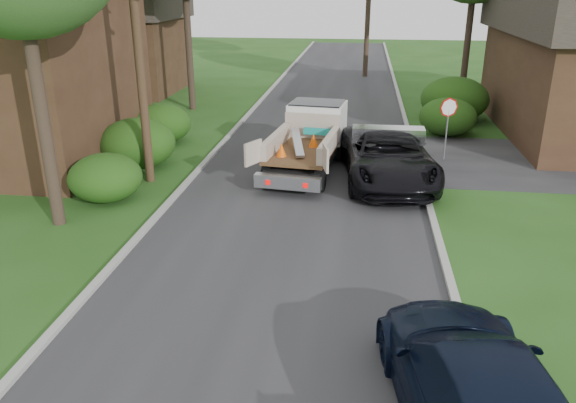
% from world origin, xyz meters
% --- Properties ---
extents(ground, '(120.00, 120.00, 0.00)m').
position_xyz_m(ground, '(0.00, 0.00, 0.00)').
color(ground, '#214915').
rests_on(ground, ground).
extents(road, '(8.00, 90.00, 0.02)m').
position_xyz_m(road, '(0.00, 10.00, 0.00)').
color(road, '#28282B').
rests_on(road, ground).
extents(curb_left, '(0.20, 90.00, 0.12)m').
position_xyz_m(curb_left, '(-4.10, 10.00, 0.06)').
color(curb_left, '#9E9E99').
rests_on(curb_left, ground).
extents(curb_right, '(0.20, 90.00, 0.12)m').
position_xyz_m(curb_right, '(4.10, 10.00, 0.06)').
color(curb_right, '#9E9E99').
rests_on(curb_right, ground).
extents(stop_sign, '(0.71, 0.32, 2.48)m').
position_xyz_m(stop_sign, '(5.20, 9.00, 1.78)').
color(stop_sign, slate).
rests_on(stop_sign, ground).
extents(utility_pole, '(2.42, 1.25, 10.00)m').
position_xyz_m(utility_pole, '(-5.48, 4.98, 5.17)').
color(utility_pole, '#382619').
rests_on(utility_pole, ground).
extents(house_left_far, '(7.56, 7.56, 6.00)m').
position_xyz_m(house_left_far, '(-13.50, 22.00, 3.05)').
color(house_left_far, '#3B2418').
rests_on(house_left_far, ground).
extents(hedge_left_a, '(2.34, 2.34, 1.53)m').
position_xyz_m(hedge_left_a, '(-6.20, 3.00, 0.77)').
color(hedge_left_a, '#19400E').
rests_on(hedge_left_a, ground).
extents(hedge_left_b, '(2.86, 2.86, 1.87)m').
position_xyz_m(hedge_left_b, '(-6.50, 6.50, 0.94)').
color(hedge_left_b, '#19400E').
rests_on(hedge_left_b, ground).
extents(hedge_left_c, '(2.60, 2.60, 1.70)m').
position_xyz_m(hedge_left_c, '(-6.80, 10.00, 0.85)').
color(hedge_left_c, '#19400E').
rests_on(hedge_left_c, ground).
extents(hedge_right_a, '(2.60, 2.60, 1.70)m').
position_xyz_m(hedge_right_a, '(5.80, 13.00, 0.85)').
color(hedge_right_a, '#19400E').
rests_on(hedge_right_a, ground).
extents(hedge_right_b, '(3.38, 3.38, 2.21)m').
position_xyz_m(hedge_right_b, '(6.50, 16.00, 1.10)').
color(hedge_right_b, '#19400E').
rests_on(hedge_right_b, ground).
extents(flatbed_truck, '(3.12, 6.15, 2.24)m').
position_xyz_m(flatbed_truck, '(0.00, 7.63, 1.22)').
color(flatbed_truck, black).
rests_on(flatbed_truck, ground).
extents(black_pickup, '(3.67, 6.72, 1.79)m').
position_xyz_m(black_pickup, '(2.83, 6.16, 0.89)').
color(black_pickup, black).
rests_on(black_pickup, ground).
extents(navy_suv, '(3.20, 6.07, 1.68)m').
position_xyz_m(navy_suv, '(3.80, -6.00, 0.84)').
color(navy_suv, black).
rests_on(navy_suv, ground).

